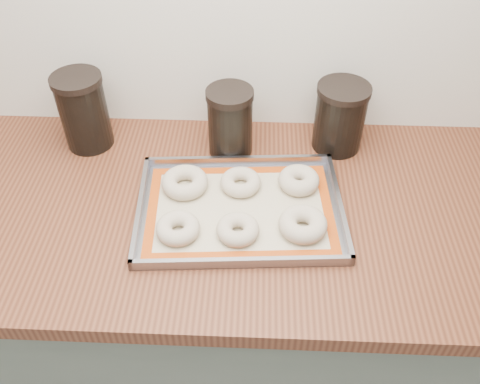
{
  "coord_description": "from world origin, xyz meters",
  "views": [
    {
      "loc": [
        -0.02,
        0.85,
        1.73
      ],
      "look_at": [
        -0.05,
        1.65,
        0.96
      ],
      "focal_mm": 38.0,
      "sensor_mm": 36.0,
      "label": 1
    }
  ],
  "objects_px": {
    "canister_right": "(340,117)",
    "baking_tray": "(240,209)",
    "bagel_front_left": "(178,228)",
    "bagel_front_right": "(303,224)",
    "canister_mid": "(230,122)",
    "bagel_back_mid": "(241,182)",
    "bagel_back_left": "(185,182)",
    "bagel_back_right": "(299,180)",
    "canister_left": "(84,111)",
    "bagel_front_mid": "(238,230)"
  },
  "relations": [
    {
      "from": "baking_tray",
      "to": "bagel_back_right",
      "type": "xyz_separation_m",
      "value": [
        0.14,
        0.08,
        0.02
      ]
    },
    {
      "from": "bagel_front_left",
      "to": "bagel_front_right",
      "type": "distance_m",
      "value": 0.27
    },
    {
      "from": "bagel_back_mid",
      "to": "canister_right",
      "type": "distance_m",
      "value": 0.31
    },
    {
      "from": "bagel_front_left",
      "to": "bagel_back_left",
      "type": "relative_size",
      "value": 0.87
    },
    {
      "from": "bagel_front_right",
      "to": "bagel_back_left",
      "type": "bearing_deg",
      "value": 155.48
    },
    {
      "from": "canister_right",
      "to": "baking_tray",
      "type": "bearing_deg",
      "value": -133.63
    },
    {
      "from": "bagel_front_mid",
      "to": "bagel_front_right",
      "type": "distance_m",
      "value": 0.14
    },
    {
      "from": "bagel_front_mid",
      "to": "canister_left",
      "type": "xyz_separation_m",
      "value": [
        -0.4,
        0.31,
        0.08
      ]
    },
    {
      "from": "bagel_front_left",
      "to": "bagel_back_right",
      "type": "distance_m",
      "value": 0.31
    },
    {
      "from": "bagel_back_left",
      "to": "canister_mid",
      "type": "relative_size",
      "value": 0.62
    },
    {
      "from": "bagel_front_right",
      "to": "bagel_back_left",
      "type": "height_order",
      "value": "bagel_front_right"
    },
    {
      "from": "bagel_back_mid",
      "to": "canister_mid",
      "type": "height_order",
      "value": "canister_mid"
    },
    {
      "from": "bagel_front_left",
      "to": "bagel_back_mid",
      "type": "height_order",
      "value": "bagel_front_left"
    },
    {
      "from": "bagel_front_left",
      "to": "bagel_front_right",
      "type": "bearing_deg",
      "value": 4.5
    },
    {
      "from": "baking_tray",
      "to": "bagel_front_left",
      "type": "relative_size",
      "value": 5.06
    },
    {
      "from": "bagel_back_mid",
      "to": "canister_right",
      "type": "bearing_deg",
      "value": 36.33
    },
    {
      "from": "bagel_back_left",
      "to": "canister_left",
      "type": "height_order",
      "value": "canister_left"
    },
    {
      "from": "baking_tray",
      "to": "canister_left",
      "type": "bearing_deg",
      "value": 149.72
    },
    {
      "from": "bagel_front_right",
      "to": "bagel_back_mid",
      "type": "height_order",
      "value": "bagel_front_right"
    },
    {
      "from": "bagel_front_mid",
      "to": "bagel_front_left",
      "type": "bearing_deg",
      "value": -179.02
    },
    {
      "from": "canister_left",
      "to": "canister_mid",
      "type": "relative_size",
      "value": 1.11
    },
    {
      "from": "bagel_front_right",
      "to": "canister_right",
      "type": "relative_size",
      "value": 0.6
    },
    {
      "from": "canister_mid",
      "to": "canister_right",
      "type": "bearing_deg",
      "value": 6.83
    },
    {
      "from": "bagel_back_right",
      "to": "canister_left",
      "type": "height_order",
      "value": "canister_left"
    },
    {
      "from": "bagel_back_left",
      "to": "canister_right",
      "type": "bearing_deg",
      "value": 26.47
    },
    {
      "from": "bagel_back_mid",
      "to": "canister_left",
      "type": "distance_m",
      "value": 0.44
    },
    {
      "from": "canister_left",
      "to": "canister_right",
      "type": "xyz_separation_m",
      "value": [
        0.64,
        0.02,
        -0.01
      ]
    },
    {
      "from": "bagel_back_left",
      "to": "bagel_back_right",
      "type": "distance_m",
      "value": 0.27
    },
    {
      "from": "canister_left",
      "to": "bagel_front_mid",
      "type": "bearing_deg",
      "value": -37.84
    },
    {
      "from": "bagel_back_mid",
      "to": "canister_left",
      "type": "xyz_separation_m",
      "value": [
        -0.4,
        0.16,
        0.08
      ]
    },
    {
      "from": "bagel_front_mid",
      "to": "bagel_front_right",
      "type": "bearing_deg",
      "value": 7.71
    },
    {
      "from": "bagel_front_right",
      "to": "bagel_back_right",
      "type": "height_order",
      "value": "same"
    },
    {
      "from": "bagel_back_mid",
      "to": "canister_left",
      "type": "relative_size",
      "value": 0.48
    },
    {
      "from": "bagel_back_right",
      "to": "canister_left",
      "type": "relative_size",
      "value": 0.49
    },
    {
      "from": "canister_left",
      "to": "baking_tray",
      "type": "bearing_deg",
      "value": -30.28
    },
    {
      "from": "bagel_back_right",
      "to": "canister_left",
      "type": "xyz_separation_m",
      "value": [
        -0.54,
        0.15,
        0.08
      ]
    },
    {
      "from": "bagel_back_mid",
      "to": "canister_right",
      "type": "height_order",
      "value": "canister_right"
    },
    {
      "from": "baking_tray",
      "to": "canister_right",
      "type": "distance_m",
      "value": 0.36
    },
    {
      "from": "bagel_back_left",
      "to": "bagel_back_mid",
      "type": "xyz_separation_m",
      "value": [
        0.13,
        0.01,
        -0.0
      ]
    },
    {
      "from": "bagel_front_mid",
      "to": "canister_mid",
      "type": "height_order",
      "value": "canister_mid"
    },
    {
      "from": "bagel_back_left",
      "to": "bagel_front_left",
      "type": "bearing_deg",
      "value": -88.99
    },
    {
      "from": "bagel_back_mid",
      "to": "canister_mid",
      "type": "distance_m",
      "value": 0.16
    },
    {
      "from": "bagel_front_left",
      "to": "canister_right",
      "type": "relative_size",
      "value": 0.54
    },
    {
      "from": "bagel_front_mid",
      "to": "canister_right",
      "type": "distance_m",
      "value": 0.41
    },
    {
      "from": "bagel_front_mid",
      "to": "canister_left",
      "type": "distance_m",
      "value": 0.51
    },
    {
      "from": "baking_tray",
      "to": "canister_left",
      "type": "height_order",
      "value": "canister_left"
    },
    {
      "from": "bagel_front_right",
      "to": "bagel_back_right",
      "type": "xyz_separation_m",
      "value": [
        -0.0,
        0.14,
        -0.0
      ]
    },
    {
      "from": "canister_left",
      "to": "bagel_back_right",
      "type": "bearing_deg",
      "value": -15.68
    },
    {
      "from": "bagel_front_mid",
      "to": "canister_right",
      "type": "relative_size",
      "value": 0.52
    },
    {
      "from": "baking_tray",
      "to": "canister_mid",
      "type": "distance_m",
      "value": 0.24
    }
  ]
}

